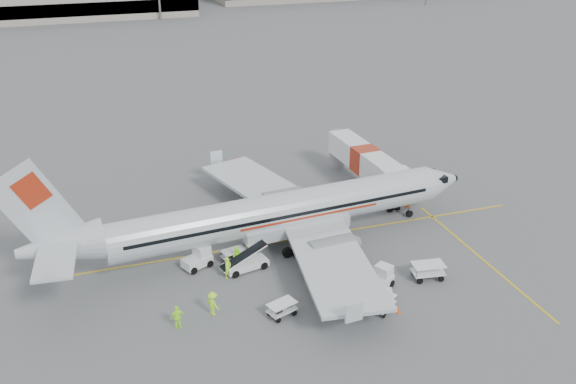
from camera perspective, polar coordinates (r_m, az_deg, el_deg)
name	(u,v)px	position (r m, az deg, el deg)	size (l,w,h in m)	color
ground	(295,239)	(57.92, 0.63, -4.20)	(360.00, 360.00, 0.00)	#56595B
stripe_lead	(295,239)	(57.92, 0.63, -4.20)	(44.00, 0.20, 0.01)	yellow
stripe_cross	(480,257)	(57.57, 16.68, -5.55)	(0.20, 20.00, 0.01)	yellow
aircraft	(281,188)	(54.68, -0.66, 0.37)	(39.68, 31.10, 10.94)	silver
jet_bridge	(365,168)	(67.67, 6.82, 2.13)	(3.16, 16.83, 4.42)	white
belt_loader	(246,256)	(52.90, -3.79, -5.66)	(4.84, 1.81, 2.62)	white
tug_fore	(380,278)	(51.11, 8.16, -7.61)	(2.34, 1.34, 1.81)	white
tug_mid	(380,299)	(49.00, 8.16, -9.39)	(1.94, 1.11, 1.50)	white
tug_aft	(197,258)	(53.79, -8.12, -5.80)	(2.39, 1.37, 1.85)	white
cart_loaded_a	(282,309)	(47.78, -0.54, -10.38)	(2.12, 1.25, 1.11)	white
cart_loaded_b	(234,256)	(54.51, -4.81, -5.65)	(2.06, 1.22, 1.08)	white
cart_empty_a	(383,304)	(48.81, 8.42, -9.85)	(2.10, 1.24, 1.10)	white
cart_empty_b	(428,271)	(53.15, 12.33, -6.89)	(2.57, 1.52, 1.34)	white
cone_nose	(408,204)	(64.69, 10.60, -1.03)	(0.44, 0.44, 0.71)	#F35417
cone_port	(236,157)	(75.45, -4.69, 3.10)	(0.35, 0.35, 0.57)	#F35417
cone_stbd	(399,309)	(48.94, 9.82, -10.24)	(0.34, 0.34, 0.56)	#F35417
crew_a	(228,268)	(52.14, -5.37, -6.70)	(0.68, 0.44, 1.86)	#A8F823
crew_b	(237,257)	(53.59, -4.53, -5.77)	(0.87, 0.68, 1.79)	#A8F823
crew_c	(213,304)	(47.99, -6.70, -9.82)	(1.23, 0.71, 1.90)	#A8F823
crew_d	(178,317)	(47.04, -9.79, -10.89)	(1.08, 0.45, 1.84)	#A8F823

